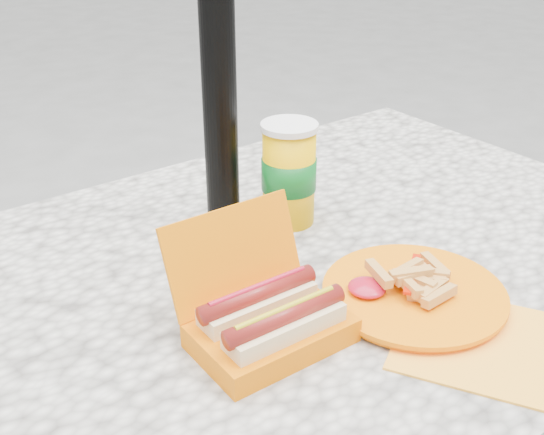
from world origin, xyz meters
TOP-DOWN VIEW (x-y plane):
  - picnic_table at (0.00, 0.00)m, footprint 1.20×0.80m
  - hotdog_box at (-0.12, -0.12)m, footprint 0.18×0.16m
  - fries_plate at (0.07, -0.18)m, footprint 0.25×0.35m
  - soda_cup at (0.08, 0.10)m, footprint 0.08×0.08m

SIDE VIEW (x-z plane):
  - picnic_table at x=0.00m, z-range 0.27..1.02m
  - fries_plate at x=0.07m, z-range 0.74..0.78m
  - hotdog_box at x=-0.12m, z-range 0.71..0.85m
  - soda_cup at x=0.08m, z-range 0.75..0.91m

